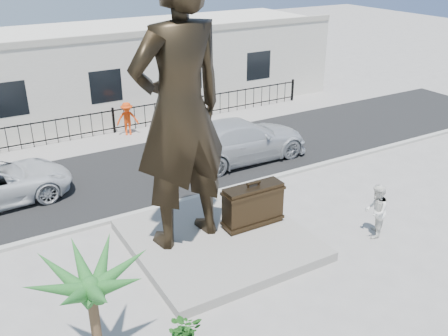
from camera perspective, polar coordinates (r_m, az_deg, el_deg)
name	(u,v)px	position (r m, az deg, el deg)	size (l,w,h in m)	color
ground	(258,263)	(15.01, 3.92, -10.78)	(100.00, 100.00, 0.00)	#9E9991
street	(152,167)	(21.22, -8.19, 0.12)	(40.00, 7.00, 0.01)	black
curb	(190,199)	(18.31, -3.95, -3.60)	(40.00, 0.25, 0.12)	#A5A399
far_sidewalk	(120,138)	(24.71, -11.78, 3.42)	(40.00, 2.50, 0.02)	#9E9991
plinth	(218,240)	(15.76, -0.66, -8.17)	(5.20, 5.20, 0.30)	gray
fence	(114,121)	(25.24, -12.50, 5.22)	(22.00, 0.10, 1.20)	black
building	(86,72)	(28.70, -15.53, 10.54)	(28.00, 7.00, 4.40)	silver
statue	(180,111)	(13.93, -5.08, 6.51)	(2.97, 1.95, 8.15)	black
suitcase	(253,205)	(15.95, 3.33, -4.29)	(1.95, 0.62, 1.37)	black
tourist	(376,211)	(16.50, 16.96, -4.74)	(0.87, 0.68, 1.79)	white
car_silver	(240,140)	(21.42, 1.84, 3.21)	(2.50, 6.14, 1.78)	#B7BABC
worker	(127,119)	(24.75, -10.99, 5.55)	(1.05, 0.61, 1.63)	#DE3D0B
shrub	(184,330)	(11.59, -4.57, -18.00)	(0.77, 0.67, 0.85)	#2A6D23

